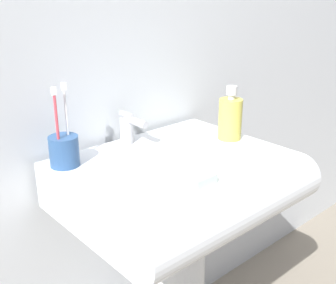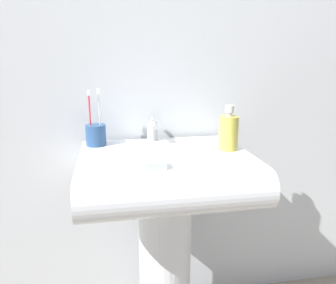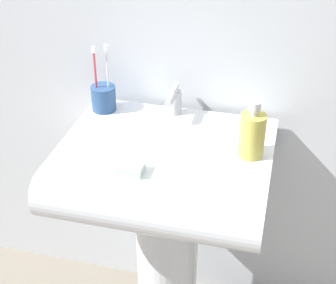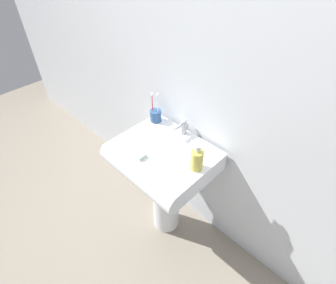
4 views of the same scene
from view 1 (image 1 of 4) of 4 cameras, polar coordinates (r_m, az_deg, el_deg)
name	(u,v)px [view 1 (image 1 of 4)]	position (r m, az deg, el deg)	size (l,w,h in m)	color
wall_back	(111,7)	(1.27, -7.70, 17.72)	(5.00, 0.05, 2.40)	silver
sink_basin	(185,185)	(1.15, 2.27, -5.91)	(0.60, 0.50, 0.13)	white
faucet	(129,128)	(1.25, -5.31, 1.94)	(0.04, 0.12, 0.09)	#B7B7BC
toothbrush_cup	(64,150)	(1.12, -13.90, -1.03)	(0.08, 0.08, 0.22)	#2D5184
soap_bottle	(230,118)	(1.30, 8.35, 3.28)	(0.07, 0.07, 0.16)	gold
bar_soap	(200,179)	(1.01, 4.30, -5.04)	(0.07, 0.05, 0.02)	silver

